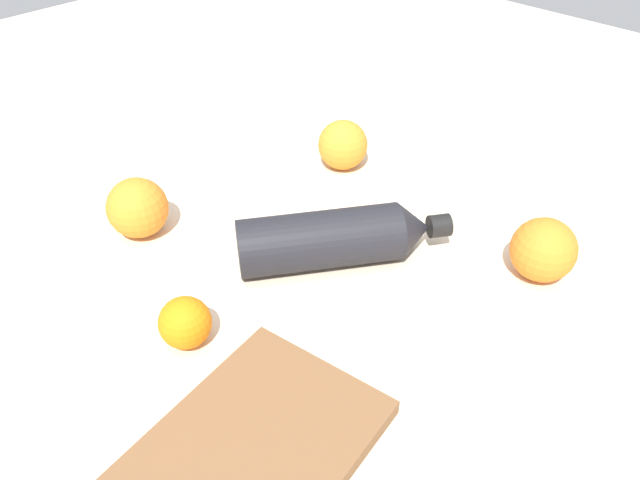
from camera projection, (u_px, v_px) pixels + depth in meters
ground_plane at (271, 265)px, 0.82m from camera, size 2.40×2.40×0.00m
water_bottle at (338, 238)px, 0.81m from camera, size 0.26×0.21×0.08m
orange_0 at (343, 145)px, 1.00m from camera, size 0.08×0.08×0.08m
orange_1 at (185, 323)px, 0.70m from camera, size 0.06×0.06×0.06m
orange_2 at (543, 250)px, 0.78m from camera, size 0.08×0.08×0.08m
orange_3 at (137, 208)px, 0.85m from camera, size 0.08×0.08×0.08m
cutting_board at (248, 453)px, 0.59m from camera, size 0.28×0.22×0.02m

